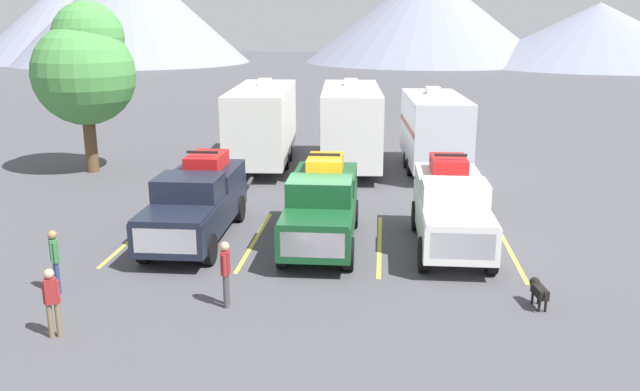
{
  "coord_description": "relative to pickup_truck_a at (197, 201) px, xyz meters",
  "views": [
    {
      "loc": [
        1.92,
        -18.19,
        6.57
      ],
      "look_at": [
        0.0,
        1.39,
        1.2
      ],
      "focal_mm": 36.36,
      "sensor_mm": 36.0,
      "label": 1
    }
  ],
  "objects": [
    {
      "name": "ground_plane",
      "position": [
        3.72,
        -0.48,
        -1.18
      ],
      "size": [
        240.0,
        240.0,
        0.0
      ],
      "primitive_type": "plane",
      "color": "#47474C"
    },
    {
      "name": "pickup_truck_a",
      "position": [
        0.0,
        0.0,
        0.0
      ],
      "size": [
        2.17,
        5.92,
        2.56
      ],
      "color": "black",
      "rests_on": "ground"
    },
    {
      "name": "pickup_truck_b",
      "position": [
        3.88,
        -0.16,
        0.02
      ],
      "size": [
        2.13,
        5.53,
        2.61
      ],
      "color": "#144723",
      "rests_on": "ground"
    },
    {
      "name": "pickup_truck_c",
      "position": [
        7.69,
        -0.15,
        0.05
      ],
      "size": [
        2.11,
        5.24,
        2.68
      ],
      "color": "white",
      "rests_on": "ground"
    },
    {
      "name": "lot_stripe_a",
      "position": [
        -2.01,
        -0.09,
        -1.18
      ],
      "size": [
        0.12,
        5.5,
        0.01
      ],
      "primitive_type": "cube",
      "color": "gold",
      "rests_on": "ground"
    },
    {
      "name": "lot_stripe_b",
      "position": [
        1.81,
        -0.09,
        -1.18
      ],
      "size": [
        0.12,
        5.5,
        0.01
      ],
      "primitive_type": "cube",
      "color": "gold",
      "rests_on": "ground"
    },
    {
      "name": "lot_stripe_c",
      "position": [
        5.63,
        -0.09,
        -1.18
      ],
      "size": [
        0.12,
        5.5,
        0.01
      ],
      "primitive_type": "cube",
      "color": "gold",
      "rests_on": "ground"
    },
    {
      "name": "lot_stripe_d",
      "position": [
        9.44,
        -0.09,
        -1.18
      ],
      "size": [
        0.12,
        5.5,
        0.01
      ],
      "primitive_type": "cube",
      "color": "gold",
      "rests_on": "ground"
    },
    {
      "name": "camper_trailer_a",
      "position": [
        0.12,
        10.49,
        0.86
      ],
      "size": [
        3.01,
        9.21,
        3.88
      ],
      "color": "silver",
      "rests_on": "ground"
    },
    {
      "name": "camper_trailer_b",
      "position": [
        4.19,
        10.29,
        0.89
      ],
      "size": [
        3.0,
        9.02,
        3.93
      ],
      "color": "white",
      "rests_on": "ground"
    },
    {
      "name": "camper_trailer_c",
      "position": [
        7.88,
        9.81,
        0.75
      ],
      "size": [
        2.79,
        7.53,
        3.66
      ],
      "color": "silver",
      "rests_on": "ground"
    },
    {
      "name": "person_a",
      "position": [
        -2.3,
        -4.46,
        -0.25
      ],
      "size": [
        0.29,
        0.31,
        1.62
      ],
      "color": "navy",
      "rests_on": "ground"
    },
    {
      "name": "person_b",
      "position": [
        2.07,
        -4.85,
        -0.26
      ],
      "size": [
        0.22,
        0.36,
        1.61
      ],
      "color": "#3F3F42",
      "rests_on": "ground"
    },
    {
      "name": "person_c",
      "position": [
        -1.21,
        -6.72,
        -0.29
      ],
      "size": [
        0.33,
        0.25,
        1.55
      ],
      "color": "#726047",
      "rests_on": "ground"
    },
    {
      "name": "dog",
      "position": [
        9.38,
        -4.12,
        -0.76
      ],
      "size": [
        0.33,
        0.88,
        0.63
      ],
      "color": "black",
      "rests_on": "ground"
    },
    {
      "name": "tree_a",
      "position": [
        -7.15,
        8.45,
        3.48
      ],
      "size": [
        4.36,
        4.36,
        7.34
      ],
      "color": "brown",
      "rests_on": "ground"
    },
    {
      "name": "mountain_ridge",
      "position": [
        4.37,
        83.92,
        5.83
      ],
      "size": [
        137.8,
        43.98,
        16.52
      ],
      "color": "gray",
      "rests_on": "ground"
    }
  ]
}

